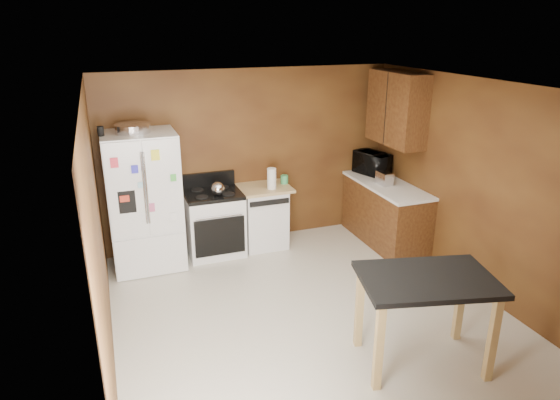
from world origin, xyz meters
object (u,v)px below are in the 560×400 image
toaster (384,178)px  island (426,291)px  pen_cup (101,131)px  kettle (218,189)px  green_canister (284,179)px  microwave (372,164)px  refrigerator (144,201)px  paper_towel (272,179)px  gas_range (214,222)px  dishwasher (263,216)px  roasting_pan (133,128)px

toaster → island: bearing=-116.0°
pen_cup → kettle: 1.63m
green_canister → island: bearing=-85.8°
microwave → refrigerator: size_ratio=0.31×
paper_towel → gas_range: 1.00m
green_canister → dishwasher: bearing=-172.1°
kettle → gas_range: gas_range is taller
roasting_pan → gas_range: (0.96, 0.04, -1.39)m
dishwasher → roasting_pan: bearing=-177.8°
green_canister → gas_range: bearing=-176.1°
kettle → dishwasher: kettle is taller
gas_range → island: (1.30, -3.03, 0.31)m
green_canister → toaster: (1.31, -0.56, 0.04)m
green_canister → toaster: toaster is taller
paper_towel → green_canister: bearing=33.6°
refrigerator → dishwasher: (1.63, 0.09, -0.45)m
kettle → toaster: size_ratio=0.76×
roasting_pan → paper_towel: bearing=-1.7°
kettle → microwave: size_ratio=0.34×
green_canister → toaster: bearing=-23.0°
microwave → island: (-1.18, -3.07, -0.28)m
dishwasher → green_canister: bearing=7.9°
pen_cup → green_canister: size_ratio=0.96×
paper_towel → toaster: (1.56, -0.39, -0.05)m
toaster → gas_range: (-2.38, 0.48, -0.53)m
green_canister → dishwasher: green_canister is taller
gas_range → island: size_ratio=0.81×
pen_cup → gas_range: size_ratio=0.10×
roasting_pan → paper_towel: size_ratio=1.47×
refrigerator → pen_cup: bearing=-174.5°
dishwasher → microwave: bearing=0.6°
pen_cup → refrigerator: pen_cup is taller
refrigerator → island: bearing=-53.4°
kettle → toaster: (2.34, -0.33, -0.00)m
green_canister → kettle: bearing=-167.9°
paper_towel → toaster: bearing=-14.0°
gas_range → island: bearing=-66.8°
toaster → gas_range: size_ratio=0.22×
roasting_pan → dishwasher: 2.19m
paper_towel → kettle: bearing=-175.9°
microwave → dishwasher: 1.86m
refrigerator → roasting_pan: bearing=159.2°
green_canister → dishwasher: (-0.35, -0.05, -0.50)m
roasting_pan → refrigerator: size_ratio=0.24×
kettle → gas_range: (-0.04, 0.15, -0.53)m
pen_cup → paper_towel: size_ratio=0.39×
island → toaster: bearing=67.0°
island → kettle: bearing=113.6°
gas_range → pen_cup: bearing=-175.6°
kettle → microwave: microwave is taller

